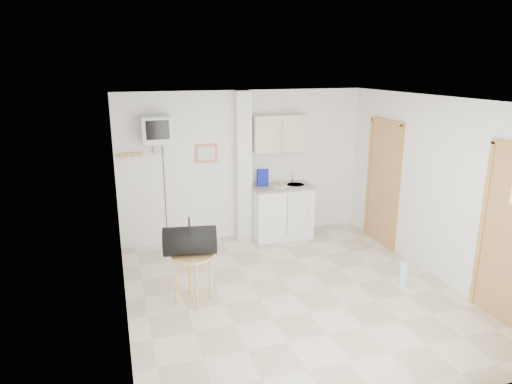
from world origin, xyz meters
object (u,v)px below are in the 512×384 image
object	(u,v)px
round_table	(193,262)
duffel_bag	(190,241)
crt_television	(156,130)
water_bottle	(404,274)

from	to	relation	value
round_table	duffel_bag	bearing A→B (deg)	174.88
crt_television	water_bottle	distance (m)	4.13
crt_television	water_bottle	bearing A→B (deg)	-37.37
water_bottle	round_table	bearing A→B (deg)	171.43
water_bottle	duffel_bag	bearing A→B (deg)	171.46
crt_television	round_table	world-z (taller)	crt_television
water_bottle	crt_television	bearing A→B (deg)	142.63
crt_television	round_table	bearing A→B (deg)	-84.71
round_table	water_bottle	size ratio (longest dim) A/B	1.85
crt_television	duffel_bag	world-z (taller)	crt_television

